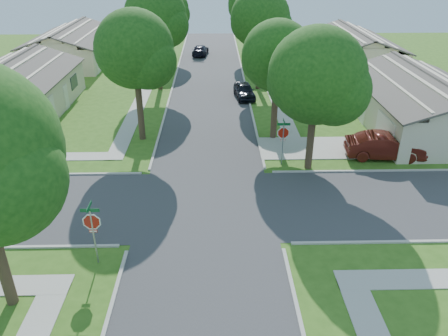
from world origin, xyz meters
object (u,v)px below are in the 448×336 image
tree_e_near (278,59)px  tree_w_near (136,53)px  tree_ne_corner (317,80)px  car_curb_east (244,91)px  car_driveway (385,146)px  house_nw_near (14,94)px  stop_sign_ne (283,135)px  house_ne_far (352,53)px  house_nw_far (73,49)px  car_curb_west (200,50)px  tree_e_mid (261,21)px  tree_w_far (170,10)px  house_ne_near (420,107)px  tree_w_mid (156,19)px  stop_sign_sw (92,224)px  tree_e_far (250,6)px

tree_e_near → tree_w_near: bearing=180.0°
tree_ne_corner → car_curb_east: size_ratio=2.19×
tree_e_near → car_driveway: tree_e_near is taller
tree_w_near → house_nw_near: bearing=152.2°
stop_sign_ne → tree_w_near: size_ratio=0.33×
tree_e_near → house_ne_far: 23.30m
house_nw_far → car_curb_west: house_nw_far is taller
car_driveway → tree_e_mid: bearing=29.2°
stop_sign_ne → house_nw_near: 23.12m
house_ne_far → car_curb_west: (-17.19, 6.35, -0.91)m
car_curb_east → tree_w_far: bearing=109.4°
house_ne_near → tree_w_far: bearing=131.9°
tree_ne_corner → car_curb_west: size_ratio=2.06×
tree_e_near → car_driveway: 9.00m
tree_w_mid → house_nw_far: size_ratio=0.70×
car_curb_west → tree_w_near: bearing=89.1°
stop_sign_sw → tree_w_far: bearing=89.9°
house_ne_near → car_driveway: house_ne_near is taller
tree_e_near → tree_e_mid: size_ratio=0.90×
tree_e_mid → car_driveway: (6.74, -15.51, -5.43)m
car_driveway → tree_e_far: bearing=19.1°
car_curb_east → car_curb_west: size_ratio=0.94×
car_driveway → tree_ne_corner: bearing=109.9°
tree_e_far → house_ne_near: tree_e_far is taller
house_ne_far → car_curb_east: house_ne_far is taller
stop_sign_ne → car_driveway: size_ratio=0.60×
tree_e_far → car_driveway: 29.74m
house_nw_near → tree_ne_corner: bearing=-25.8°
house_ne_far → house_nw_near: (-31.98, -14.00, 0.00)m
house_nw_near → car_curb_west: (14.79, 20.35, -0.91)m
house_nw_near → house_ne_far: bearing=23.6°
tree_w_far → tree_e_far: bearing=0.0°
stop_sign_sw → house_ne_far: size_ratio=0.22×
tree_e_mid → tree_w_far: size_ratio=1.15×
tree_ne_corner → house_nw_far: (-22.35, 27.79, -4.08)m
tree_e_near → car_curb_east: 10.54m
tree_ne_corner → house_ne_near: size_ratio=0.64×
stop_sign_sw → tree_e_far: bearing=76.3°
tree_e_mid → car_driveway: size_ratio=1.85×
tree_w_far → car_curb_west: tree_w_far is taller
tree_w_far → house_ne_far: size_ratio=0.59×
tree_w_mid → car_curb_east: 10.17m
stop_sign_sw → tree_e_mid: 27.71m
stop_sign_ne → house_ne_far: size_ratio=0.22×
stop_sign_ne → house_nw_far: 34.26m
stop_sign_ne → house_ne_near: size_ratio=0.22×
stop_sign_sw → car_driveway: (16.20, 10.20, -1.21)m
tree_e_mid → house_ne_far: bearing=35.4°
house_nw_near → stop_sign_ne: bearing=-26.5°
stop_sign_ne → tree_w_mid: (-9.34, 16.31, 4.46)m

